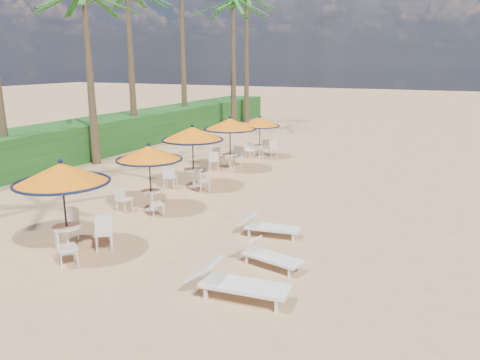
% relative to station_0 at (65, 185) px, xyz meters
% --- Properties ---
extents(ground, '(160.00, 160.00, 0.00)m').
position_rel_station_0_xyz_m(ground, '(4.57, 0.12, -1.83)').
color(ground, tan).
rests_on(ground, ground).
extents(scrub_hedge, '(3.00, 40.00, 1.80)m').
position_rel_station_0_xyz_m(scrub_hedge, '(-8.93, 11.12, -0.93)').
color(scrub_hedge, '#194716').
rests_on(scrub_hedge, ground).
extents(station_0, '(2.40, 2.40, 2.51)m').
position_rel_station_0_xyz_m(station_0, '(0.00, 0.00, 0.00)').
color(station_0, black).
rests_on(station_0, ground).
extents(station_1, '(2.20, 2.20, 2.29)m').
position_rel_station_0_xyz_m(station_1, '(-0.20, 3.84, -0.08)').
color(station_1, black).
rests_on(station_1, ground).
extents(station_2, '(2.42, 2.42, 2.53)m').
position_rel_station_0_xyz_m(station_2, '(-0.41, 7.04, 0.01)').
color(station_2, black).
rests_on(station_2, ground).
extents(station_3, '(2.37, 2.37, 2.48)m').
position_rel_station_0_xyz_m(station_3, '(-0.54, 10.56, -0.02)').
color(station_3, black).
rests_on(station_3, ground).
extents(station_4, '(2.06, 2.08, 2.15)m').
position_rel_station_0_xyz_m(station_4, '(-0.32, 13.84, -0.26)').
color(station_4, black).
rests_on(station_4, ground).
extents(lounger_near, '(2.24, 0.87, 0.78)m').
position_rel_station_0_xyz_m(lounger_near, '(4.96, -0.40, -1.47)').
color(lounger_near, white).
rests_on(lounger_near, ground).
extents(lounger_mid, '(1.84, 0.94, 0.63)m').
position_rel_station_0_xyz_m(lounger_mid, '(4.97, 1.39, -1.54)').
color(lounger_mid, white).
rests_on(lounger_mid, ground).
extents(lounger_far, '(1.86, 0.82, 0.65)m').
position_rel_station_0_xyz_m(lounger_far, '(4.22, 3.27, -1.53)').
color(lounger_far, white).
rests_on(lounger_far, ground).
extents(palm_3, '(5.00, 5.00, 8.04)m').
position_rel_station_0_xyz_m(palm_3, '(-6.97, 8.89, 5.48)').
color(palm_3, brown).
rests_on(palm_3, ground).
extents(palm_4, '(5.00, 5.00, 8.87)m').
position_rel_station_0_xyz_m(palm_4, '(-8.21, 13.63, 6.26)').
color(palm_4, brown).
rests_on(palm_4, ground).
extents(palm_6, '(5.00, 5.00, 9.01)m').
position_rel_station_0_xyz_m(palm_6, '(-5.89, 22.21, 6.39)').
color(palm_6, brown).
rests_on(palm_6, ground).
extents(palm_7, '(5.00, 5.00, 9.86)m').
position_rel_station_0_xyz_m(palm_7, '(-6.83, 26.62, 7.18)').
color(palm_7, brown).
rests_on(palm_7, ground).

